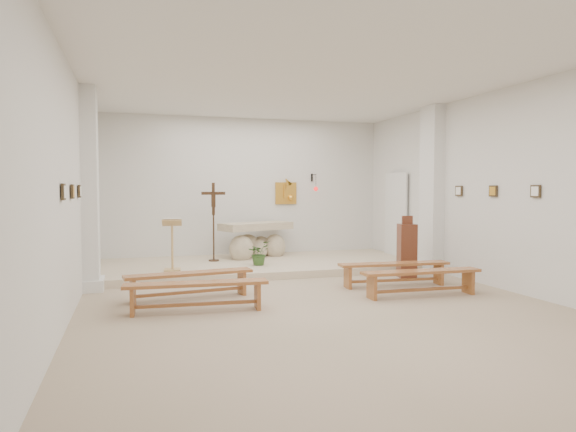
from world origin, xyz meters
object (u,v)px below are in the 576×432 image
object	(u,v)px
donation_pedestal	(407,250)
bench_right_second	(421,277)
bench_left_second	(197,290)
bench_right_front	(394,269)
bench_left_front	(190,279)
crucifix_stand	(214,216)
altar	(255,243)
lectern	(172,245)

from	to	relation	value
donation_pedestal	bench_right_second	bearing A→B (deg)	-99.59
bench_right_second	bench_left_second	bearing A→B (deg)	-178.10
bench_right_front	bench_left_second	distance (m)	3.76
bench_left_front	bench_right_front	world-z (taller)	same
bench_left_second	bench_right_front	bearing A→B (deg)	18.25
bench_right_front	bench_right_second	bearing A→B (deg)	-85.18
crucifix_stand	bench_left_second	size ratio (longest dim) A/B	0.85
crucifix_stand	bench_right_front	size ratio (longest dim) A/B	0.85
donation_pedestal	bench_left_front	bearing A→B (deg)	-156.72
bench_right_front	bench_right_second	distance (m)	0.91
donation_pedestal	bench_left_front	world-z (taller)	donation_pedestal
crucifix_stand	bench_right_front	xyz separation A→B (m)	(2.77, -3.14, -0.84)
altar	bench_left_second	world-z (taller)	altar
altar	bench_left_front	distance (m)	4.02
crucifix_stand	bench_left_second	xyz separation A→B (m)	(-0.87, -4.05, -0.84)
altar	crucifix_stand	bearing A→B (deg)	178.49
lectern	crucifix_stand	world-z (taller)	crucifix_stand
bench_right_front	bench_left_second	world-z (taller)	same
altar	bench_left_front	xyz separation A→B (m)	(-1.92, -3.53, -0.17)
bench_left_front	altar	bearing A→B (deg)	54.03
bench_left_front	bench_right_second	xyz separation A→B (m)	(3.65, -0.91, 0.00)
altar	donation_pedestal	distance (m)	3.67
bench_left_front	bench_left_second	bearing A→B (deg)	-97.46
lectern	bench_left_second	distance (m)	2.95
bench_right_front	bench_left_second	size ratio (longest dim) A/B	1.00
crucifix_stand	bench_left_second	world-z (taller)	crucifix_stand
bench_left_second	crucifix_stand	bearing A→B (deg)	82.10
bench_left_front	bench_right_second	size ratio (longest dim) A/B	1.01
lectern	altar	bearing A→B (deg)	41.97
lectern	bench_left_front	bearing A→B (deg)	-81.39
crucifix_stand	altar	bearing A→B (deg)	29.07
donation_pedestal	bench_right_front	distance (m)	1.07
altar	crucifix_stand	world-z (taller)	crucifix_stand
crucifix_stand	bench_right_second	bearing A→B (deg)	-46.87
lectern	bench_left_second	xyz separation A→B (m)	(0.12, -2.92, -0.35)
crucifix_stand	donation_pedestal	bearing A→B (deg)	-25.44
altar	bench_right_second	size ratio (longest dim) A/B	0.91
crucifix_stand	bench_left_front	xyz separation A→B (m)	(-0.87, -3.14, -0.84)
donation_pedestal	altar	bearing A→B (deg)	144.65
lectern	bench_left_front	distance (m)	2.05
lectern	donation_pedestal	bearing A→B (deg)	-10.17
donation_pedestal	lectern	bearing A→B (deg)	177.69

